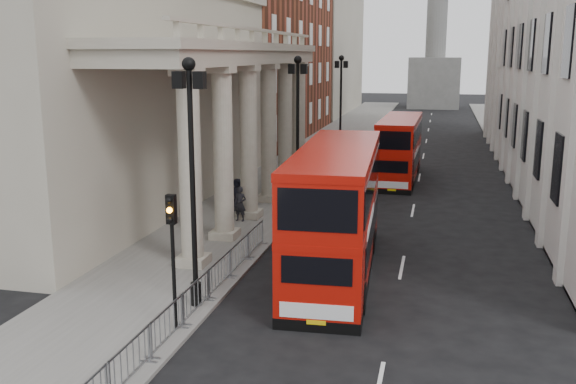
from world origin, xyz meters
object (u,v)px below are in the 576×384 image
(lamp_post_north, at_px, (341,100))
(bus_far, at_px, (400,148))
(traffic_light, at_px, (172,237))
(pedestrian_b, at_px, (223,195))
(pedestrian_a, at_px, (240,204))
(bus_near, at_px, (336,208))
(monument_column, at_px, (438,6))
(lamp_post_south, at_px, (192,167))
(pedestrian_c, at_px, (237,195))
(lamp_post_mid, at_px, (298,119))

(lamp_post_north, xyz_separation_m, bus_far, (5.22, -7.21, -2.66))
(traffic_light, height_order, pedestrian_b, traffic_light)
(traffic_light, xyz_separation_m, pedestrian_a, (-2.04, 13.18, -2.09))
(bus_near, bearing_deg, monument_column, 85.04)
(traffic_light, distance_m, pedestrian_b, 16.16)
(lamp_post_south, xyz_separation_m, pedestrian_a, (-1.94, 11.16, -3.90))
(pedestrian_b, height_order, pedestrian_c, pedestrian_c)
(lamp_post_mid, xyz_separation_m, bus_near, (4.05, -11.26, -2.29))
(lamp_post_mid, height_order, pedestrian_a, lamp_post_mid)
(traffic_light, bearing_deg, lamp_post_north, 90.17)
(lamp_post_mid, distance_m, traffic_light, 18.11)
(monument_column, relative_size, lamp_post_mid, 6.51)
(pedestrian_b, distance_m, pedestrian_c, 0.95)
(monument_column, height_order, bus_far, monument_column)
(traffic_light, bearing_deg, lamp_post_mid, 90.32)
(bus_far, relative_size, pedestrian_b, 6.34)
(bus_far, relative_size, pedestrian_c, 5.62)
(traffic_light, relative_size, bus_far, 0.43)
(lamp_post_north, height_order, bus_far, lamp_post_north)
(bus_near, relative_size, pedestrian_b, 7.46)
(lamp_post_mid, relative_size, pedestrian_a, 4.65)
(pedestrian_c, bearing_deg, pedestrian_b, 153.77)
(lamp_post_north, xyz_separation_m, pedestrian_b, (-3.67, -18.46, -4.00))
(pedestrian_a, height_order, pedestrian_c, pedestrian_a)
(lamp_post_north, bearing_deg, pedestrian_b, -101.24)
(bus_near, distance_m, bus_far, 20.09)
(lamp_post_south, height_order, pedestrian_c, lamp_post_south)
(lamp_post_mid, bearing_deg, lamp_post_south, -90.00)
(bus_far, bearing_deg, traffic_light, -99.70)
(monument_column, distance_m, pedestrian_a, 78.75)
(lamp_post_mid, xyz_separation_m, bus_far, (5.22, 8.79, -2.66))
(pedestrian_a, distance_m, pedestrian_b, 2.94)
(monument_column, xyz_separation_m, pedestrian_c, (-9.36, -74.75, -14.97))
(lamp_post_north, bearing_deg, pedestrian_c, -98.39)
(lamp_post_north, xyz_separation_m, bus_near, (4.05, -27.26, -2.29))
(monument_column, bearing_deg, lamp_post_north, -96.72)
(monument_column, height_order, bus_near, monument_column)
(lamp_post_mid, distance_m, bus_far, 10.57)
(pedestrian_b, bearing_deg, pedestrian_c, 138.68)
(lamp_post_north, xyz_separation_m, pedestrian_a, (-1.94, -20.84, -3.90))
(lamp_post_north, bearing_deg, bus_far, -54.06)
(bus_near, bearing_deg, pedestrian_c, 125.49)
(lamp_post_south, bearing_deg, bus_near, 49.47)
(traffic_light, distance_m, pedestrian_a, 13.50)
(lamp_post_south, bearing_deg, bus_far, 78.10)
(bus_far, bearing_deg, lamp_post_north, 127.06)
(lamp_post_north, bearing_deg, traffic_light, -89.83)
(monument_column, bearing_deg, bus_far, -91.25)
(pedestrian_a, xyz_separation_m, pedestrian_b, (-1.73, 2.38, -0.11))
(monument_column, bearing_deg, traffic_light, -94.13)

